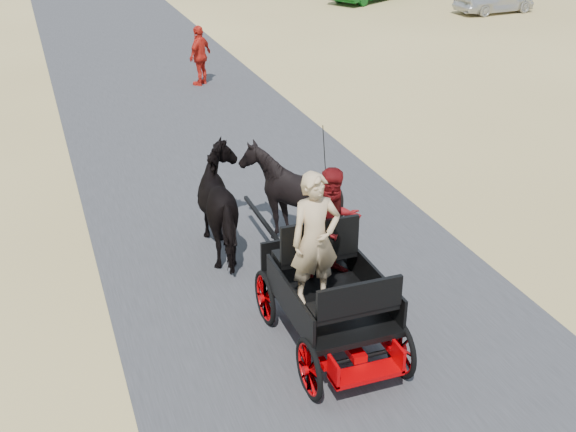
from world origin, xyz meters
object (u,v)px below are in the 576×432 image
object	(u,v)px
carriage	(329,322)
pedestrian	(200,55)
horse_left	(227,205)
horse_right	(290,195)

from	to	relation	value
carriage	pedestrian	bearing A→B (deg)	83.67
horse_left	horse_right	distance (m)	1.10
pedestrian	horse_right	bearing A→B (deg)	40.71
carriage	horse_right	world-z (taller)	horse_right
horse_left	pedestrian	xyz separation A→B (m)	(1.99, 10.00, 0.02)
carriage	horse_right	distance (m)	3.09
horse_right	pedestrian	world-z (taller)	pedestrian
carriage	pedestrian	world-z (taller)	pedestrian
horse_right	pedestrian	size ratio (longest dim) A/B	0.98
carriage	horse_right	size ratio (longest dim) A/B	1.41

